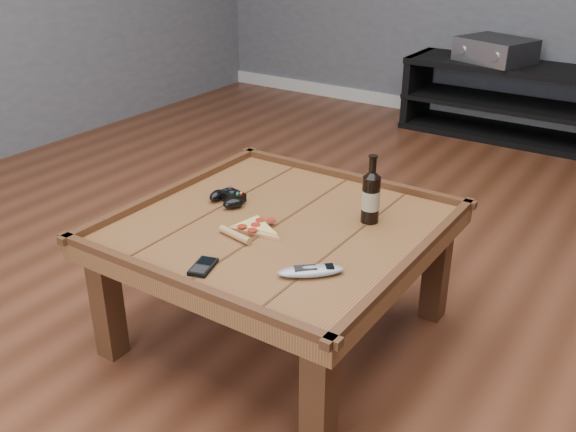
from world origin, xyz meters
The scene contains 10 objects.
ground centered at (0.00, 0.00, 0.00)m, with size 6.00×6.00×0.00m, color #4A2515.
baseboard centered at (0.00, 2.99, 0.05)m, with size 5.00×0.02×0.10m, color silver.
coffee_table centered at (0.00, 0.00, 0.39)m, with size 1.03×1.03×0.48m.
media_console centered at (0.00, 2.75, 0.25)m, with size 1.40×0.45×0.50m.
beer_bottle centered at (0.25, 0.18, 0.55)m, with size 0.06×0.06×0.24m.
game_controller centered at (-0.25, 0.04, 0.47)m, with size 0.16×0.13×0.04m.
pizza_slice centered at (-0.04, -0.09, 0.46)m, with size 0.19×0.27×0.03m.
smartphone centered at (-0.01, -0.38, 0.46)m, with size 0.08×0.12×0.01m.
remote_control centered at (0.27, -0.23, 0.46)m, with size 0.19×0.17×0.03m.
av_receiver centered at (-0.14, 2.74, 0.58)m, with size 0.53×0.49×0.15m.
Camera 1 is at (1.11, -1.60, 1.40)m, focal length 40.00 mm.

